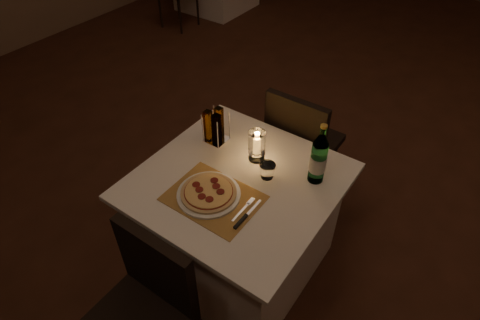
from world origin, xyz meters
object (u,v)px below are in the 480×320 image
Objects in this scene: main_table at (238,224)px; plate at (209,194)px; chair_near at (145,302)px; tumbler at (267,171)px; water_bottle at (318,159)px; chair_far at (300,138)px; pizza at (209,192)px; hurricane_candle at (257,144)px.

main_table is 0.42m from plate.
plate is (-0.05, 0.53, 0.20)m from chair_near.
chair_near is at bearing -84.65° from plate.
tumbler is 0.27m from water_bottle.
main_table is 0.65m from water_bottle.
tumbler is (0.11, 0.82, 0.23)m from chair_near.
chair_far is at bearing 124.40° from water_bottle.
tumbler is 0.24× the size of water_bottle.
plate is 0.02m from pizza.
pizza is at bearing 95.36° from chair_near.
hurricane_candle is (-0.01, 0.91, 0.30)m from chair_near.
pizza is at bearing -132.66° from water_bottle.
pizza is 0.57m from water_bottle.
chair_near is 2.56× the size of water_bottle.
chair_far is 4.99× the size of hurricane_candle.
chair_near is 1.06m from water_bottle.
main_table is 0.74m from chair_near.
pizza is (-0.05, 0.53, 0.22)m from chair_near.
water_bottle is at bearing 35.18° from main_table.
pizza is (-0.00, 0.00, 0.02)m from plate.
hurricane_candle is (-0.34, -0.04, -0.04)m from water_bottle.
chair_near is at bearing -90.00° from main_table.
water_bottle reaches higher than chair_near.
chair_near is 1.43m from chair_far.
chair_near is at bearing -84.64° from pizza.
plate is 1.77× the size of hurricane_candle.
chair_near is 0.86m from tumbler.
plate is at bearing -105.52° from main_table.
main_table is 3.12× the size of plate.
chair_near is (-0.00, -0.71, 0.18)m from main_table.
hurricane_candle is at bearing 93.30° from main_table.
chair_far reaches higher than tumbler.
water_bottle is (0.38, 0.41, 0.13)m from plate.
main_table is at bearing 74.48° from plate.
main_table is 0.74m from chair_far.
pizza reaches higher than main_table.
tumbler reaches higher than main_table.
plate is at bearing -39.59° from pizza.
tumbler is at bearing -149.02° from water_bottle.
plate is at bearing -93.20° from chair_far.
plate is 0.91× the size of water_bottle.
chair_near is 0.58m from pizza.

